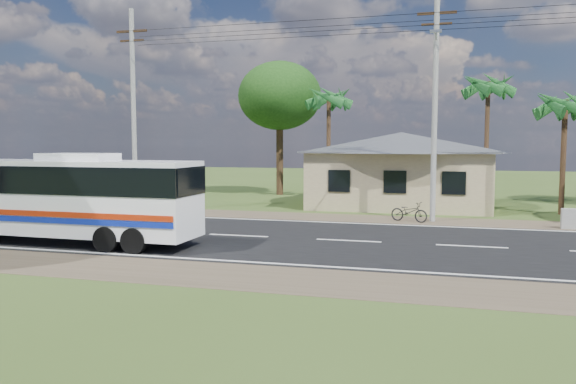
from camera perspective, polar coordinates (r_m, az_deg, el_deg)
name	(u,v)px	position (r m, az deg, el deg)	size (l,w,h in m)	color
ground	(349,241)	(21.75, 6.18, -4.99)	(120.00, 120.00, 0.00)	#344A1A
road	(349,241)	(21.74, 6.18, -4.96)	(120.00, 16.00, 0.03)	black
house	(401,162)	(34.25, 11.38, 3.03)	(12.40, 10.00, 5.00)	tan
utility_poles	(428,101)	(27.71, 14.01, 9.01)	(32.80, 2.22, 11.00)	#9E9E99
palm_near	(565,105)	(32.78, 26.35, 7.90)	(2.80, 2.80, 6.70)	#47301E
palm_mid	(488,87)	(36.89, 19.67, 10.00)	(2.80, 2.80, 8.20)	#47301E
palm_far	(329,99)	(37.99, 4.17, 9.39)	(2.80, 2.80, 7.70)	#47301E
tree_behind_house	(280,96)	(40.91, -0.85, 9.70)	(6.00, 6.00, 9.61)	#47301E
coach_bus	(59,192)	(22.61, -22.26, 0.00)	(10.95, 2.53, 3.39)	white
motorcycle	(409,212)	(27.44, 12.21, -1.97)	(0.64, 1.84, 0.97)	black
small_car	(20,201)	(32.82, -25.54, -0.87)	(1.62, 4.02, 1.37)	#323234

